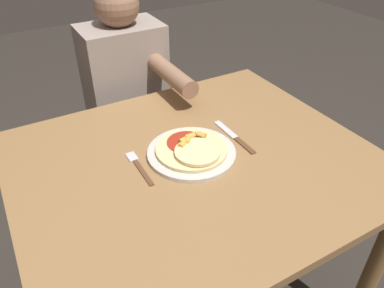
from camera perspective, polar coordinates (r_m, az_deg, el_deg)
name	(u,v)px	position (r m, az deg, el deg)	size (l,w,h in m)	color
dining_table	(195,186)	(1.23, 0.53, -6.46)	(1.09, 0.93, 0.76)	olive
plate	(192,153)	(1.17, 0.00, -1.31)	(0.28, 0.28, 0.01)	beige
pizza	(193,149)	(1.16, 0.12, -0.72)	(0.22, 0.22, 0.04)	#E0C689
fork	(138,166)	(1.14, -8.17, -3.31)	(0.03, 0.18, 0.00)	brown
knife	(235,137)	(1.26, 6.54, 1.05)	(0.02, 0.22, 0.00)	brown
person_diner	(128,96)	(1.73, -9.72, 7.20)	(0.34, 0.52, 1.16)	#2D2D38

